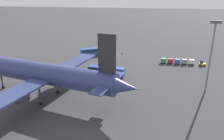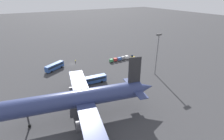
# 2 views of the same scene
# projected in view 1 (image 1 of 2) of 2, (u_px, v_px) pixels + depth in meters

# --- Properties ---
(ground_plane) EXTENTS (600.00, 600.00, 0.00)m
(ground_plane) POSITION_uv_depth(u_px,v_px,m) (117.00, 55.00, 99.78)
(ground_plane) COLOR #38383A
(airplane) EXTENTS (51.98, 44.69, 18.83)m
(airplane) POSITION_uv_depth(u_px,v_px,m) (42.00, 74.00, 57.00)
(airplane) COLOR navy
(airplane) RESTS_ON ground
(shuttle_bus_near) EXTENTS (10.82, 7.68, 3.39)m
(shuttle_bus_near) POSITION_uv_depth(u_px,v_px,m) (93.00, 51.00, 97.92)
(shuttle_bus_near) COLOR #2D5199
(shuttle_bus_near) RESTS_ON ground
(shuttle_bus_far) EXTENTS (12.68, 3.87, 3.25)m
(shuttle_bus_far) POSITION_uv_depth(u_px,v_px,m) (106.00, 70.00, 74.33)
(shuttle_bus_far) COLOR #2D5199
(shuttle_bus_far) RESTS_ON ground
(baggage_tug) EXTENTS (2.60, 2.02, 2.10)m
(baggage_tug) POSITION_uv_depth(u_px,v_px,m) (202.00, 63.00, 84.76)
(baggage_tug) COLOR gold
(baggage_tug) RESTS_ON ground
(worker_person) EXTENTS (0.38, 0.38, 1.74)m
(worker_person) POSITION_uv_depth(u_px,v_px,m) (122.00, 53.00, 100.02)
(worker_person) COLOR #1E1E2D
(worker_person) RESTS_ON ground
(cargo_cart_white) EXTENTS (2.09, 1.79, 2.06)m
(cargo_cart_white) POSITION_uv_depth(u_px,v_px,m) (192.00, 62.00, 85.94)
(cargo_cart_white) COLOR #38383D
(cargo_cart_white) RESTS_ON ground
(cargo_cart_grey) EXTENTS (2.09, 1.79, 2.06)m
(cargo_cart_grey) POSITION_uv_depth(u_px,v_px,m) (184.00, 61.00, 86.41)
(cargo_cart_grey) COLOR #38383D
(cargo_cart_grey) RESTS_ON ground
(cargo_cart_blue) EXTENTS (2.09, 1.79, 2.06)m
(cargo_cart_blue) POSITION_uv_depth(u_px,v_px,m) (177.00, 61.00, 86.64)
(cargo_cart_blue) COLOR #38383D
(cargo_cart_blue) RESTS_ON ground
(cargo_cart_red) EXTENTS (2.09, 1.79, 2.06)m
(cargo_cart_red) POSITION_uv_depth(u_px,v_px,m) (170.00, 61.00, 87.23)
(cargo_cart_red) COLOR #38383D
(cargo_cart_red) RESTS_ON ground
(cargo_cart_green) EXTENTS (2.09, 1.79, 2.06)m
(cargo_cart_green) POSITION_uv_depth(u_px,v_px,m) (163.00, 60.00, 87.58)
(cargo_cart_green) COLOR #38383D
(cargo_cart_green) RESTS_ON ground
(light_pole) EXTENTS (2.80, 0.70, 20.21)m
(light_pole) POSITION_uv_depth(u_px,v_px,m) (212.00, 50.00, 59.37)
(light_pole) COLOR slate
(light_pole) RESTS_ON ground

